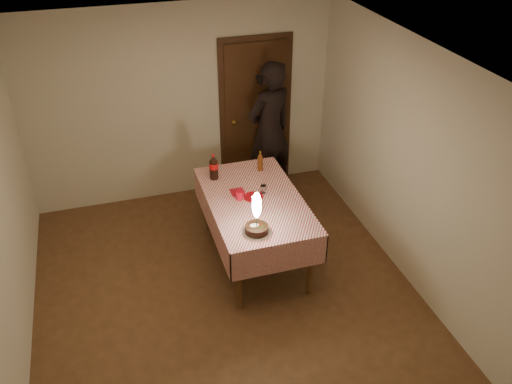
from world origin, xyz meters
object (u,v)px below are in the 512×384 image
(cola_bottle, at_px, (214,167))
(photographer, at_px, (269,131))
(red_plate, at_px, (254,197))
(dining_table, at_px, (255,207))
(birthday_cake, at_px, (257,221))
(amber_bottle_right, at_px, (260,161))
(clear_cup, at_px, (263,189))
(red_cup, at_px, (239,195))

(cola_bottle, distance_m, photographer, 1.20)
(red_plate, xyz_separation_m, cola_bottle, (-0.32, 0.53, 0.15))
(dining_table, distance_m, birthday_cake, 0.67)
(photographer, bearing_deg, dining_table, -114.54)
(dining_table, distance_m, red_plate, 0.12)
(amber_bottle_right, xyz_separation_m, photographer, (0.35, 0.73, 0.01))
(clear_cup, bearing_deg, photographer, 68.89)
(photographer, bearing_deg, cola_bottle, -140.68)
(cola_bottle, height_order, amber_bottle_right, cola_bottle)
(red_cup, height_order, cola_bottle, cola_bottle)
(dining_table, xyz_separation_m, red_cup, (-0.16, 0.04, 0.16))
(red_cup, height_order, clear_cup, red_cup)
(birthday_cake, height_order, photographer, photographer)
(red_cup, distance_m, clear_cup, 0.30)
(birthday_cake, height_order, amber_bottle_right, birthday_cake)
(photographer, bearing_deg, red_plate, -115.21)
(dining_table, relative_size, amber_bottle_right, 6.75)
(dining_table, distance_m, cola_bottle, 0.70)
(dining_table, bearing_deg, red_cup, 165.79)
(red_plate, relative_size, amber_bottle_right, 0.86)
(red_cup, relative_size, amber_bottle_right, 0.39)
(amber_bottle_right, bearing_deg, red_cup, -126.91)
(cola_bottle, relative_size, amber_bottle_right, 1.25)
(red_plate, xyz_separation_m, red_cup, (-0.16, 0.01, 0.05))
(red_plate, distance_m, cola_bottle, 0.63)
(clear_cup, relative_size, photographer, 0.05)
(dining_table, xyz_separation_m, cola_bottle, (-0.32, 0.56, 0.26))
(clear_cup, xyz_separation_m, amber_bottle_right, (0.12, 0.49, 0.07))
(birthday_cake, distance_m, clear_cup, 0.76)
(clear_cup, height_order, amber_bottle_right, amber_bottle_right)
(birthday_cake, relative_size, amber_bottle_right, 1.85)
(red_cup, xyz_separation_m, photographer, (0.77, 1.28, 0.08))
(birthday_cake, xyz_separation_m, cola_bottle, (-0.16, 1.16, 0.02))
(birthday_cake, bearing_deg, dining_table, 75.00)
(dining_table, xyz_separation_m, birthday_cake, (-0.16, -0.60, 0.25))
(red_plate, height_order, cola_bottle, cola_bottle)
(birthday_cake, bearing_deg, red_cup, 90.27)
(red_plate, height_order, clear_cup, clear_cup)
(dining_table, relative_size, red_plate, 7.82)
(birthday_cake, relative_size, clear_cup, 5.24)
(cola_bottle, bearing_deg, amber_bottle_right, 2.87)
(red_cup, xyz_separation_m, clear_cup, (0.29, 0.06, -0.01))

